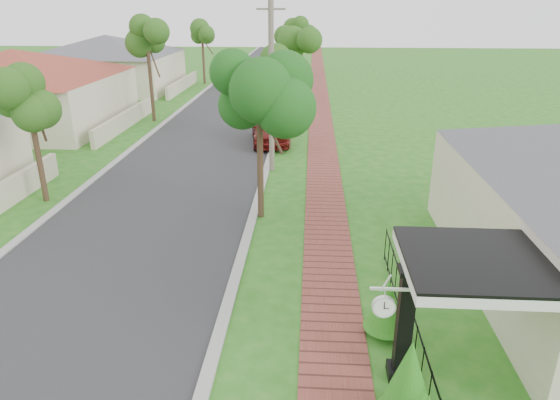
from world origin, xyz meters
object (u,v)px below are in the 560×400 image
(parked_car_white, at_px, (288,76))
(station_clock, at_px, (384,305))
(utility_pole, at_px, (271,88))
(parked_car_red, at_px, (269,129))
(near_tree, at_px, (259,96))
(porch_post, at_px, (404,331))

(parked_car_white, xyz_separation_m, station_clock, (3.66, -39.36, 1.20))
(utility_pole, bearing_deg, parked_car_red, 96.03)
(parked_car_red, xyz_separation_m, station_clock, (3.66, -18.41, 1.16))
(station_clock, bearing_deg, utility_pole, 102.99)
(near_tree, relative_size, station_clock, 7.39)
(parked_car_red, relative_size, parked_car_white, 1.01)
(parked_car_red, distance_m, parked_car_white, 20.95)
(parked_car_white, relative_size, utility_pole, 0.63)
(porch_post, bearing_deg, parked_car_red, 102.97)
(near_tree, distance_m, station_clock, 9.26)
(porch_post, xyz_separation_m, near_tree, (-3.62, 8.00, 3.17))
(parked_car_red, height_order, parked_car_white, parked_car_red)
(parked_car_white, height_order, station_clock, station_clock)
(near_tree, xyz_separation_m, utility_pole, (-0.03, 5.28, -0.59))
(parked_car_red, bearing_deg, parked_car_white, 82.35)
(parked_car_white, bearing_deg, utility_pole, -90.23)
(porch_post, xyz_separation_m, parked_car_red, (-4.15, 18.01, -0.33))
(utility_pole, bearing_deg, porch_post, -74.63)
(utility_pole, xyz_separation_m, station_clock, (3.16, -13.68, -1.74))
(porch_post, relative_size, utility_pole, 0.35)
(near_tree, height_order, utility_pole, utility_pole)
(parked_car_red, height_order, station_clock, station_clock)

